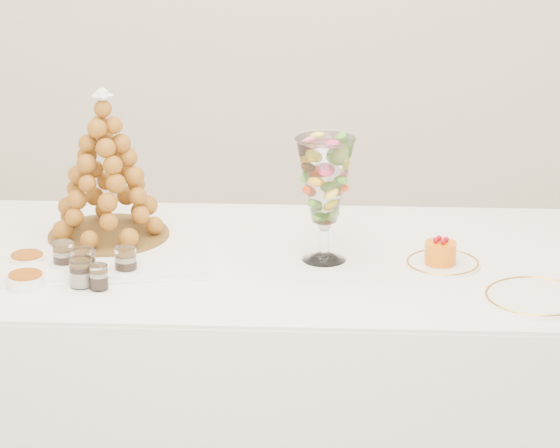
{
  "coord_description": "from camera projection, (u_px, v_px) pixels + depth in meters",
  "views": [
    {
      "loc": [
        0.23,
        -3.07,
        2.13
      ],
      "look_at": [
        0.09,
        0.22,
        0.94
      ],
      "focal_mm": 85.0,
      "sensor_mm": 36.0,
      "label": 1
    }
  ],
  "objects": [
    {
      "name": "mousse_cake",
      "position": [
        440.0,
        252.0,
        3.46
      ],
      "size": [
        0.08,
        0.08,
        0.07
      ],
      "color": "orange",
      "rests_on": "cake_plate"
    },
    {
      "name": "verrine_c",
      "position": [
        126.0,
        262.0,
        3.4
      ],
      "size": [
        0.06,
        0.06,
        0.08
      ],
      "primitive_type": "cylinder",
      "rotation": [
        0.0,
        0.0,
        -0.01
      ],
      "color": "white",
      "rests_on": "buffet_table"
    },
    {
      "name": "lace_tray",
      "position": [
        97.0,
        250.0,
        3.56
      ],
      "size": [
        0.63,
        0.51,
        0.02
      ],
      "primitive_type": "cube",
      "rotation": [
        0.0,
        0.0,
        0.15
      ],
      "color": "white",
      "rests_on": "buffet_table"
    },
    {
      "name": "verrine_a",
      "position": [
        64.0,
        256.0,
        3.44
      ],
      "size": [
        0.07,
        0.07,
        0.07
      ],
      "primitive_type": "cylinder",
      "rotation": [
        0.0,
        0.0,
        0.26
      ],
      "color": "white",
      "rests_on": "buffet_table"
    },
    {
      "name": "verrine_b",
      "position": [
        84.0,
        264.0,
        3.39
      ],
      "size": [
        0.07,
        0.07,
        0.08
      ],
      "primitive_type": "cylinder",
      "rotation": [
        0.0,
        0.0,
        -0.19
      ],
      "color": "white",
      "rests_on": "buffet_table"
    },
    {
      "name": "spare_plate",
      "position": [
        536.0,
        298.0,
        3.26
      ],
      "size": [
        0.26,
        0.26,
        0.01
      ],
      "primitive_type": "cylinder",
      "color": "white",
      "rests_on": "buffet_table"
    },
    {
      "name": "verrine_e",
      "position": [
        99.0,
        277.0,
        3.32
      ],
      "size": [
        0.05,
        0.05,
        0.06
      ],
      "primitive_type": "cylinder",
      "rotation": [
        0.0,
        0.0,
        -0.12
      ],
      "color": "white",
      "rests_on": "buffet_table"
    },
    {
      "name": "verrine_d",
      "position": [
        81.0,
        272.0,
        3.33
      ],
      "size": [
        0.06,
        0.06,
        0.08
      ],
      "primitive_type": "cylinder",
      "rotation": [
        0.0,
        0.0,
        -0.11
      ],
      "color": "white",
      "rests_on": "buffet_table"
    },
    {
      "name": "ramekin_front",
      "position": [
        26.0,
        281.0,
        3.34
      ],
      "size": [
        0.1,
        0.1,
        0.03
      ],
      "primitive_type": "cylinder",
      "color": "white",
      "rests_on": "buffet_table"
    },
    {
      "name": "macaron_vase",
      "position": [
        325.0,
        182.0,
        3.45
      ],
      "size": [
        0.15,
        0.15,
        0.33
      ],
      "color": "white",
      "rests_on": "buffet_table"
    },
    {
      "name": "buffet_table",
      "position": [
        241.0,
        400.0,
        3.68
      ],
      "size": [
        2.23,
        0.91,
        0.85
      ],
      "rotation": [
        0.0,
        0.0,
        -0.01
      ],
      "color": "white",
      "rests_on": "ground"
    },
    {
      "name": "cake_plate",
      "position": [
        443.0,
        264.0,
        3.48
      ],
      "size": [
        0.2,
        0.2,
        0.01
      ],
      "primitive_type": "cylinder",
      "color": "white",
      "rests_on": "buffet_table"
    },
    {
      "name": "croquembouche",
      "position": [
        106.0,
        166.0,
        3.57
      ],
      "size": [
        0.34,
        0.34,
        0.41
      ],
      "rotation": [
        0.0,
        0.0,
        0.25
      ],
      "color": "brown",
      "rests_on": "lace_tray"
    },
    {
      "name": "ramekin_back",
      "position": [
        27.0,
        261.0,
        3.47
      ],
      "size": [
        0.09,
        0.09,
        0.03
      ],
      "primitive_type": "cylinder",
      "color": "white",
      "rests_on": "buffet_table"
    }
  ]
}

